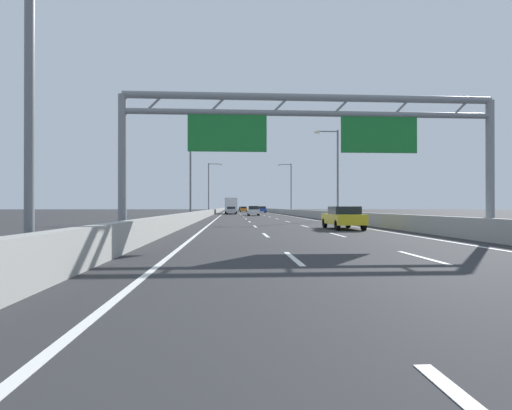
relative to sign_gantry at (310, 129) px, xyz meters
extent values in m
plane|color=#2D2D30|center=(0.07, 80.95, -4.82)|extent=(260.00, 260.00, 0.00)
cube|color=white|center=(-1.73, -6.55, -4.82)|extent=(0.16, 3.00, 0.01)
cube|color=white|center=(-1.73, 2.45, -4.82)|extent=(0.16, 3.00, 0.01)
cube|color=white|center=(-1.73, 11.45, -4.82)|extent=(0.16, 3.00, 0.01)
cube|color=white|center=(-1.73, 20.45, -4.82)|extent=(0.16, 3.00, 0.01)
cube|color=white|center=(-1.73, 29.45, -4.82)|extent=(0.16, 3.00, 0.01)
cube|color=white|center=(-1.73, 38.45, -4.82)|extent=(0.16, 3.00, 0.01)
cube|color=white|center=(-1.73, 47.45, -4.82)|extent=(0.16, 3.00, 0.01)
cube|color=white|center=(-1.73, 56.45, -4.82)|extent=(0.16, 3.00, 0.01)
cube|color=white|center=(-1.73, 65.45, -4.82)|extent=(0.16, 3.00, 0.01)
cube|color=white|center=(-1.73, 74.45, -4.82)|extent=(0.16, 3.00, 0.01)
cube|color=white|center=(-1.73, 83.45, -4.82)|extent=(0.16, 3.00, 0.01)
cube|color=white|center=(-1.73, 92.45, -4.82)|extent=(0.16, 3.00, 0.01)
cube|color=white|center=(-1.73, 101.45, -4.82)|extent=(0.16, 3.00, 0.01)
cube|color=white|center=(-1.73, 110.45, -4.82)|extent=(0.16, 3.00, 0.01)
cube|color=white|center=(-1.73, 119.45, -4.82)|extent=(0.16, 3.00, 0.01)
cube|color=white|center=(-1.73, 128.45, -4.82)|extent=(0.16, 3.00, 0.01)
cube|color=white|center=(-1.73, 137.45, -4.82)|extent=(0.16, 3.00, 0.01)
cube|color=white|center=(1.87, -6.55, -4.82)|extent=(0.16, 3.00, 0.01)
cube|color=white|center=(1.87, 2.45, -4.82)|extent=(0.16, 3.00, 0.01)
cube|color=white|center=(1.87, 11.45, -4.82)|extent=(0.16, 3.00, 0.01)
cube|color=white|center=(1.87, 20.45, -4.82)|extent=(0.16, 3.00, 0.01)
cube|color=white|center=(1.87, 29.45, -4.82)|extent=(0.16, 3.00, 0.01)
cube|color=white|center=(1.87, 38.45, -4.82)|extent=(0.16, 3.00, 0.01)
cube|color=white|center=(1.87, 47.45, -4.82)|extent=(0.16, 3.00, 0.01)
cube|color=white|center=(1.87, 56.45, -4.82)|extent=(0.16, 3.00, 0.01)
cube|color=white|center=(1.87, 65.45, -4.82)|extent=(0.16, 3.00, 0.01)
cube|color=white|center=(1.87, 74.45, -4.82)|extent=(0.16, 3.00, 0.01)
cube|color=white|center=(1.87, 83.45, -4.82)|extent=(0.16, 3.00, 0.01)
cube|color=white|center=(1.87, 92.45, -4.82)|extent=(0.16, 3.00, 0.01)
cube|color=white|center=(1.87, 101.45, -4.82)|extent=(0.16, 3.00, 0.01)
cube|color=white|center=(1.87, 110.45, -4.82)|extent=(0.16, 3.00, 0.01)
cube|color=white|center=(1.87, 119.45, -4.82)|extent=(0.16, 3.00, 0.01)
cube|color=white|center=(1.87, 128.45, -4.82)|extent=(0.16, 3.00, 0.01)
cube|color=white|center=(1.87, 137.45, -4.82)|extent=(0.16, 3.00, 0.01)
cube|color=white|center=(-5.18, 68.95, -4.82)|extent=(0.16, 176.00, 0.01)
cube|color=white|center=(5.32, 68.95, -4.82)|extent=(0.16, 176.00, 0.01)
cube|color=#9E9E99|center=(-6.83, 90.95, -4.35)|extent=(0.45, 220.00, 0.95)
cube|color=#9E9E99|center=(6.97, 90.95, -4.35)|extent=(0.45, 220.00, 0.95)
cylinder|color=gray|center=(-8.05, 0.00, -1.72)|extent=(0.36, 0.36, 6.20)
cylinder|color=gray|center=(8.20, 0.00, -1.72)|extent=(0.36, 0.36, 6.20)
cylinder|color=gray|center=(0.07, 0.00, 1.38)|extent=(16.25, 0.32, 0.32)
cylinder|color=gray|center=(0.07, 0.00, 0.68)|extent=(16.25, 0.26, 0.26)
cylinder|color=gray|center=(-6.70, 0.00, 1.03)|extent=(0.74, 0.10, 0.74)
cylinder|color=gray|center=(-3.99, 0.00, 1.03)|extent=(0.74, 0.10, 0.74)
cylinder|color=gray|center=(-1.28, 0.00, 1.03)|extent=(0.74, 0.10, 0.74)
cylinder|color=gray|center=(1.43, 0.00, 1.03)|extent=(0.74, 0.10, 0.74)
cylinder|color=gray|center=(4.13, 0.00, 1.03)|extent=(0.74, 0.10, 0.74)
cylinder|color=gray|center=(6.84, 0.00, 1.03)|extent=(0.74, 0.10, 0.74)
cube|color=#19752D|center=(-3.59, 0.00, -0.22)|extent=(3.40, 0.12, 1.60)
cube|color=#19752D|center=(3.10, 0.00, -0.22)|extent=(3.40, 0.12, 1.60)
cylinder|color=slate|center=(-7.63, -8.85, -0.07)|extent=(0.20, 0.20, 9.50)
cylinder|color=slate|center=(-7.63, 24.60, -0.07)|extent=(0.20, 0.20, 9.50)
cylinder|color=slate|center=(-6.53, 24.60, 4.53)|extent=(2.20, 0.12, 0.12)
cube|color=#F2EAC6|center=(-5.43, 24.60, 4.43)|extent=(0.56, 0.28, 0.20)
cylinder|color=slate|center=(7.77, 24.60, -0.07)|extent=(0.20, 0.20, 9.50)
cylinder|color=slate|center=(6.67, 24.60, 4.53)|extent=(2.20, 0.12, 0.12)
cube|color=#F2EAC6|center=(5.57, 24.60, 4.43)|extent=(0.56, 0.28, 0.20)
cylinder|color=slate|center=(-7.63, 58.04, -0.07)|extent=(0.20, 0.20, 9.50)
cylinder|color=slate|center=(-6.53, 58.04, 4.53)|extent=(2.20, 0.12, 0.12)
cube|color=#F2EAC6|center=(-5.43, 58.04, 4.43)|extent=(0.56, 0.28, 0.20)
cylinder|color=slate|center=(7.77, 58.04, -0.07)|extent=(0.20, 0.20, 9.50)
cylinder|color=slate|center=(6.67, 58.04, 4.53)|extent=(2.20, 0.12, 0.12)
cube|color=#F2EAC6|center=(5.57, 58.04, 4.43)|extent=(0.56, 0.28, 0.20)
cube|color=#A8ADB2|center=(-3.45, 58.07, -4.17)|extent=(1.72, 4.64, 0.68)
cube|color=black|center=(-3.45, 58.01, -3.61)|extent=(1.51, 1.97, 0.44)
cylinder|color=black|center=(-4.19, 59.84, -4.50)|extent=(0.22, 0.64, 0.64)
cylinder|color=black|center=(-2.70, 59.84, -4.50)|extent=(0.22, 0.64, 0.64)
cylinder|color=black|center=(-4.19, 56.29, -4.50)|extent=(0.22, 0.64, 0.64)
cylinder|color=black|center=(-2.70, 56.29, -4.50)|extent=(0.22, 0.64, 0.64)
cube|color=#2347AD|center=(3.86, 78.01, -4.16)|extent=(1.71, 4.58, 0.69)
cube|color=black|center=(3.86, 77.78, -3.56)|extent=(1.51, 2.05, 0.50)
cylinder|color=black|center=(3.12, 79.75, -4.50)|extent=(0.22, 0.64, 0.64)
cylinder|color=black|center=(4.61, 79.75, -4.50)|extent=(0.22, 0.64, 0.64)
cylinder|color=black|center=(3.12, 76.27, -4.50)|extent=(0.22, 0.64, 0.64)
cylinder|color=black|center=(4.61, 76.27, -4.50)|extent=(0.22, 0.64, 0.64)
cube|color=silver|center=(0.08, 46.95, -4.17)|extent=(1.78, 4.18, 0.67)
cube|color=black|center=(0.08, 46.64, -3.57)|extent=(1.57, 1.74, 0.55)
cylinder|color=black|center=(-0.70, 48.49, -4.50)|extent=(0.22, 0.64, 0.64)
cylinder|color=black|center=(0.87, 48.49, -4.50)|extent=(0.22, 0.64, 0.64)
cylinder|color=black|center=(-0.70, 45.42, -4.50)|extent=(0.22, 0.64, 0.64)
cylinder|color=black|center=(0.87, 45.42, -4.50)|extent=(0.22, 0.64, 0.64)
cube|color=yellow|center=(3.66, 7.84, -4.19)|extent=(1.81, 4.35, 0.63)
cube|color=black|center=(3.66, 7.56, -3.63)|extent=(1.60, 2.07, 0.48)
cylinder|color=black|center=(2.87, 9.47, -4.50)|extent=(0.22, 0.64, 0.64)
cylinder|color=black|center=(4.46, 9.47, -4.50)|extent=(0.22, 0.64, 0.64)
cylinder|color=black|center=(2.87, 6.21, -4.50)|extent=(0.22, 0.64, 0.64)
cylinder|color=black|center=(4.46, 6.21, -4.50)|extent=(0.22, 0.64, 0.64)
cube|color=red|center=(3.63, 107.56, -4.20)|extent=(1.85, 4.33, 0.62)
cube|color=black|center=(3.63, 107.15, -3.63)|extent=(1.63, 1.98, 0.51)
cylinder|color=black|center=(2.82, 109.17, -4.50)|extent=(0.22, 0.64, 0.64)
cylinder|color=black|center=(4.45, 109.17, -4.50)|extent=(0.22, 0.64, 0.64)
cylinder|color=black|center=(2.82, 105.94, -4.50)|extent=(0.22, 0.64, 0.64)
cylinder|color=black|center=(4.45, 105.94, -4.50)|extent=(0.22, 0.64, 0.64)
cube|color=orange|center=(-0.03, 95.30, -4.17)|extent=(1.89, 4.23, 0.66)
cube|color=black|center=(-0.03, 95.71, -3.60)|extent=(1.66, 1.85, 0.49)
cylinder|color=black|center=(-0.86, 96.86, -4.50)|extent=(0.22, 0.64, 0.64)
cylinder|color=black|center=(0.80, 96.86, -4.50)|extent=(0.22, 0.64, 0.64)
cylinder|color=black|center=(-0.86, 93.73, -4.50)|extent=(0.22, 0.64, 0.64)
cylinder|color=black|center=(0.80, 93.73, -4.50)|extent=(0.22, 0.64, 0.64)
cube|color=black|center=(-0.06, 116.41, -4.18)|extent=(1.76, 4.11, 0.66)
cube|color=black|center=(-0.06, 115.84, -3.64)|extent=(1.55, 1.95, 0.42)
cylinder|color=black|center=(-0.83, 117.92, -4.50)|extent=(0.22, 0.64, 0.64)
cylinder|color=black|center=(0.71, 117.92, -4.50)|extent=(0.22, 0.64, 0.64)
cylinder|color=black|center=(-0.83, 114.91, -4.50)|extent=(0.22, 0.64, 0.64)
cylinder|color=black|center=(0.71, 114.91, -4.50)|extent=(0.22, 0.64, 0.64)
cube|color=silver|center=(-3.46, 69.17, -3.35)|extent=(2.47, 2.13, 1.99)
cube|color=silver|center=(-3.46, 65.27, -2.99)|extent=(2.47, 5.28, 2.72)
cylinder|color=black|center=(-4.56, 69.34, -4.34)|extent=(0.28, 0.96, 0.96)
cylinder|color=black|center=(-2.37, 69.34, -4.34)|extent=(0.28, 0.96, 0.96)
cylinder|color=black|center=(-4.56, 64.03, -4.34)|extent=(0.28, 0.96, 0.96)
cylinder|color=black|center=(-2.37, 64.03, -4.34)|extent=(0.28, 0.96, 0.96)
camera|label=1|loc=(-3.42, -17.58, -3.41)|focal=28.54mm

